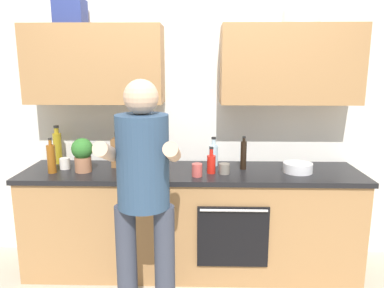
# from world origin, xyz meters

# --- Properties ---
(ground_plane) EXTENTS (12.00, 12.00, 0.00)m
(ground_plane) POSITION_xyz_m (0.00, 0.00, 0.00)
(ground_plane) COLOR #B2A893
(back_wall_unit) EXTENTS (4.00, 0.38, 2.50)m
(back_wall_unit) POSITION_xyz_m (-0.00, 0.27, 1.50)
(back_wall_unit) COLOR silver
(back_wall_unit) RESTS_ON ground
(counter) EXTENTS (2.84, 0.67, 0.90)m
(counter) POSITION_xyz_m (0.00, -0.00, 0.45)
(counter) COLOR #A37547
(counter) RESTS_ON ground
(person_standing) EXTENTS (0.49, 0.45, 1.69)m
(person_standing) POSITION_xyz_m (-0.29, -0.72, 1.00)
(person_standing) COLOR #383D4C
(person_standing) RESTS_ON ground
(bottle_juice) EXTENTS (0.05, 0.05, 0.28)m
(bottle_juice) POSITION_xyz_m (-0.22, 0.02, 1.02)
(bottle_juice) COLOR orange
(bottle_juice) RESTS_ON counter
(bottle_oil) EXTENTS (0.07, 0.07, 0.35)m
(bottle_oil) POSITION_xyz_m (-1.21, 0.21, 1.05)
(bottle_oil) COLOR olive
(bottle_oil) RESTS_ON counter
(bottle_water) EXTENTS (0.08, 0.08, 0.26)m
(bottle_water) POSITION_xyz_m (0.19, 0.17, 1.00)
(bottle_water) COLOR silver
(bottle_water) RESTS_ON counter
(bottle_vinegar) EXTENTS (0.06, 0.06, 0.24)m
(bottle_vinegar) POSITION_xyz_m (-0.30, 0.17, 0.99)
(bottle_vinegar) COLOR brown
(bottle_vinegar) RESTS_ON counter
(bottle_syrup) EXTENTS (0.07, 0.07, 0.29)m
(bottle_syrup) POSITION_xyz_m (-1.15, -0.10, 1.02)
(bottle_syrup) COLOR #8C4C14
(bottle_syrup) RESTS_ON counter
(bottle_hotsauce) EXTENTS (0.07, 0.07, 0.22)m
(bottle_hotsauce) POSITION_xyz_m (0.17, -0.07, 0.98)
(bottle_hotsauce) COLOR red
(bottle_hotsauce) RESTS_ON counter
(bottle_soy) EXTENTS (0.05, 0.05, 0.28)m
(bottle_soy) POSITION_xyz_m (0.44, 0.05, 1.03)
(bottle_soy) COLOR black
(bottle_soy) RESTS_ON counter
(cup_ceramic) EXTENTS (0.08, 0.08, 0.10)m
(cup_ceramic) POSITION_xyz_m (0.05, -0.17, 0.95)
(cup_ceramic) COLOR #BF4C47
(cup_ceramic) RESTS_ON counter
(cup_stoneware) EXTENTS (0.09, 0.09, 0.09)m
(cup_stoneware) POSITION_xyz_m (0.27, -0.09, 0.94)
(cup_stoneware) COLOR slate
(cup_stoneware) RESTS_ON counter
(cup_coffee) EXTENTS (0.09, 0.09, 0.09)m
(cup_coffee) POSITION_xyz_m (-1.09, 0.03, 0.95)
(cup_coffee) COLOR white
(cup_coffee) RESTS_ON counter
(mixing_bowl) EXTENTS (0.24, 0.24, 0.08)m
(mixing_bowl) POSITION_xyz_m (0.89, -0.02, 0.94)
(mixing_bowl) COLOR silver
(mixing_bowl) RESTS_ON counter
(knife_block) EXTENTS (0.10, 0.14, 0.31)m
(knife_block) POSITION_xyz_m (-0.64, 0.12, 1.02)
(knife_block) COLOR brown
(knife_block) RESTS_ON counter
(potted_herb) EXTENTS (0.18, 0.18, 0.28)m
(potted_herb) POSITION_xyz_m (-0.90, -0.06, 1.06)
(potted_herb) COLOR #9E6647
(potted_herb) RESTS_ON counter
(grocery_bag_rice) EXTENTS (0.23, 0.20, 0.20)m
(grocery_bag_rice) POSITION_xyz_m (-0.44, -0.08, 1.00)
(grocery_bag_rice) COLOR beige
(grocery_bag_rice) RESTS_ON counter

